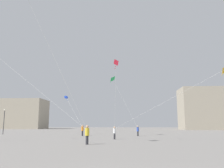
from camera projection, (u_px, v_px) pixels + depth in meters
person_in_yellow at (87, 134)px, 21.83m from camera, size 0.39×0.39×1.79m
person_in_blue at (138, 130)px, 37.33m from camera, size 0.36×0.36×1.67m
person_in_orange at (82, 130)px, 37.78m from camera, size 0.39×0.39×1.81m
person_in_white at (115, 132)px, 29.44m from camera, size 0.35×0.35×1.61m
kite_crimson_delta at (116, 65)px, 27.50m from camera, size 0.72×4.01×8.12m
kite_cobalt_diamond at (67, 98)px, 44.56m from camera, size 4.42×6.41×6.16m
kite_emerald_delta at (113, 80)px, 40.13m from camera, size 4.62×2.19×8.75m
kite_amber_delta at (221, 72)px, 26.51m from camera, size 13.12×5.16×7.14m
building_left_hall at (24, 114)px, 100.17m from camera, size 18.48×14.21×12.57m
building_centre_hall at (205, 109)px, 84.71m from camera, size 18.35×12.59×15.11m
lamppost_west at (4, 117)px, 44.55m from camera, size 0.36×0.36×4.84m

